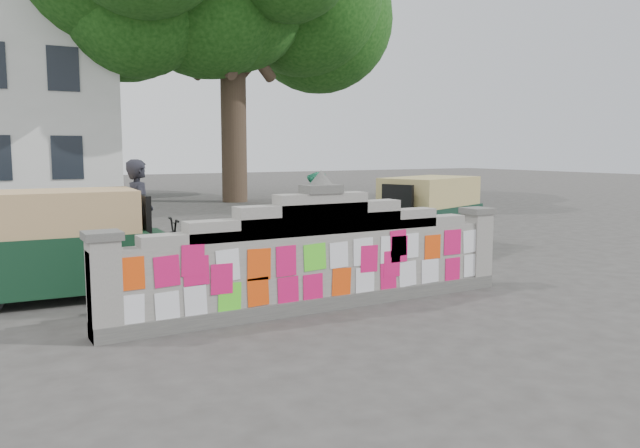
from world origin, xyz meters
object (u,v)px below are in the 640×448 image
object	(u,v)px
cyclist_rider	(140,230)
pedestrian	(318,220)
rickshaw_left	(61,243)
rickshaw_right	(428,212)
cyclist_bike	(141,252)

from	to	relation	value
cyclist_rider	pedestrian	xyz separation A→B (m)	(3.45, -0.06, -0.01)
cyclist_rider	rickshaw_left	xyz separation A→B (m)	(-1.32, -0.40, -0.07)
pedestrian	rickshaw_left	world-z (taller)	pedestrian
rickshaw_left	rickshaw_right	distance (m)	7.96
cyclist_rider	rickshaw_left	bearing A→B (deg)	110.82
cyclist_rider	rickshaw_right	world-z (taller)	cyclist_rider
pedestrian	rickshaw_right	distance (m)	3.19
cyclist_bike	cyclist_rider	world-z (taller)	cyclist_rider
cyclist_rider	rickshaw_right	distance (m)	6.62
cyclist_bike	pedestrian	bearing A→B (deg)	-87.04
cyclist_bike	rickshaw_right	size ratio (longest dim) A/B	0.68
cyclist_bike	rickshaw_left	xyz separation A→B (m)	(-1.32, -0.40, 0.31)
pedestrian	rickshaw_right	world-z (taller)	pedestrian
cyclist_bike	rickshaw_right	bearing A→B (deg)	-82.51
cyclist_bike	rickshaw_left	world-z (taller)	rickshaw_left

